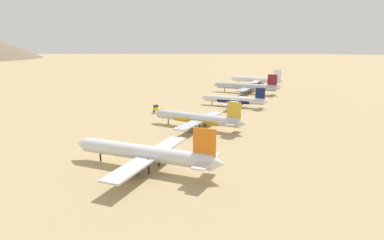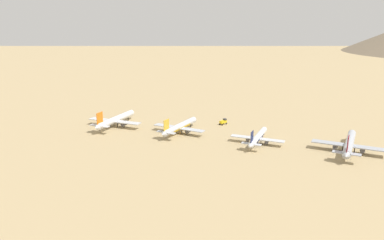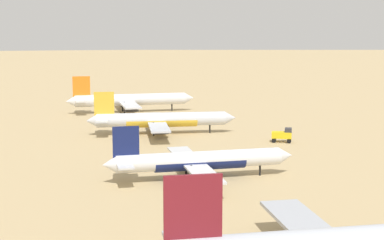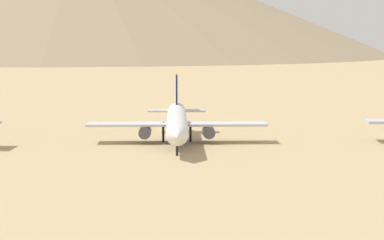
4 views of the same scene
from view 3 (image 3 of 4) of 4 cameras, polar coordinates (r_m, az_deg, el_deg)
The scene contains 5 objects.
ground_plane at distance 109.18m, azimuth 2.63°, elevation -6.16°, with size 1800.00×1800.00×0.00m, color tan.
parked_jet_2 at distance 108.25m, azimuth 0.67°, elevation -4.26°, with size 38.64×31.36×11.15m.
parked_jet_3 at distance 156.94m, azimuth -3.29°, elevation 0.01°, with size 43.00×35.10×12.41m.
parked_jet_4 at distance 201.58m, azimuth -6.50°, elevation 2.07°, with size 46.95×38.07×13.56m.
service_truck at distance 147.17m, azimuth 9.39°, elevation -1.50°, with size 5.70×4.63×3.90m.
Camera 3 is at (-33.04, -100.12, 28.37)m, focal length 51.38 mm.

